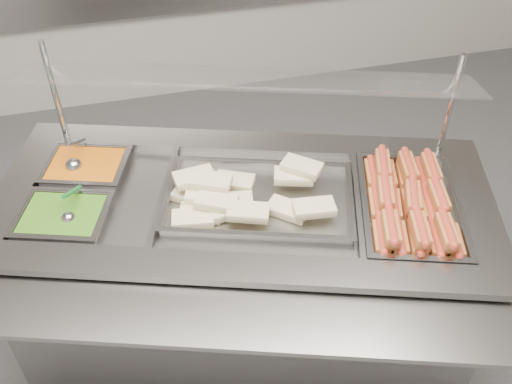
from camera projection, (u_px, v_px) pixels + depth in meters
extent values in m
cube|color=slate|center=(244.00, 276.00, 2.22)|extent=(1.76, 1.16, 0.79)
cube|color=gray|center=(234.00, 269.00, 1.71)|extent=(1.65, 0.65, 0.03)
cube|color=gray|center=(250.00, 143.00, 2.18)|extent=(1.65, 0.65, 0.03)
cube|color=gray|center=(16.00, 188.00, 1.99)|extent=(0.27, 0.53, 0.03)
cube|color=gray|center=(479.00, 209.00, 1.91)|extent=(0.27, 0.53, 0.03)
cube|color=black|center=(243.00, 220.00, 2.01)|extent=(1.56, 0.95, 0.02)
cube|color=gray|center=(358.00, 202.00, 1.92)|extent=(0.18, 0.50, 0.01)
cube|color=gray|center=(164.00, 193.00, 1.95)|extent=(0.18, 0.50, 0.01)
cube|color=gray|center=(229.00, 316.00, 1.62)|extent=(1.62, 0.73, 0.02)
cylinder|color=slate|center=(477.00, 305.00, 1.68)|extent=(0.09, 0.23, 0.02)
cylinder|color=silver|center=(54.00, 91.00, 2.06)|extent=(0.02, 0.02, 0.40)
cylinder|color=silver|center=(450.00, 106.00, 1.99)|extent=(0.02, 0.02, 0.40)
cube|color=silver|center=(246.00, 78.00, 1.85)|extent=(1.50, 0.72, 0.08)
cube|color=#CD560B|center=(87.00, 172.00, 2.09)|extent=(0.30, 0.27, 0.08)
cube|color=#1C5A0E|center=(64.00, 222.00, 1.89)|extent=(0.30, 0.27, 0.08)
cube|color=#A75923|center=(381.00, 239.00, 1.81)|extent=(0.09, 0.14, 0.05)
cylinder|color=#B1341F|center=(382.00, 235.00, 1.79)|extent=(0.07, 0.15, 0.03)
cube|color=#A75923|center=(376.00, 205.00, 1.93)|extent=(0.09, 0.14, 0.05)
cylinder|color=#B1341F|center=(377.00, 201.00, 1.91)|extent=(0.07, 0.15, 0.03)
cube|color=#A75923|center=(372.00, 175.00, 2.04)|extent=(0.08, 0.14, 0.05)
cylinder|color=#B1341F|center=(373.00, 171.00, 2.03)|extent=(0.07, 0.15, 0.03)
cube|color=#A75923|center=(399.00, 240.00, 1.80)|extent=(0.09, 0.14, 0.05)
cylinder|color=#B1341F|center=(400.00, 236.00, 1.79)|extent=(0.07, 0.15, 0.03)
cube|color=#A75923|center=(393.00, 206.00, 1.92)|extent=(0.09, 0.14, 0.05)
cylinder|color=#B1341F|center=(394.00, 202.00, 1.91)|extent=(0.08, 0.15, 0.03)
cube|color=#A75923|center=(388.00, 176.00, 2.04)|extent=(0.09, 0.14, 0.05)
cylinder|color=#B1341F|center=(389.00, 172.00, 2.03)|extent=(0.07, 0.15, 0.03)
cube|color=#A75923|center=(417.00, 241.00, 1.80)|extent=(0.09, 0.14, 0.05)
cylinder|color=#B1341F|center=(418.00, 237.00, 1.79)|extent=(0.08, 0.15, 0.03)
cube|color=#A75923|center=(410.00, 207.00, 1.92)|extent=(0.09, 0.14, 0.05)
cylinder|color=#B1341F|center=(411.00, 203.00, 1.91)|extent=(0.07, 0.15, 0.03)
cube|color=#A75923|center=(404.00, 176.00, 2.04)|extent=(0.09, 0.14, 0.05)
cylinder|color=#B1341F|center=(405.00, 173.00, 2.03)|extent=(0.07, 0.15, 0.03)
cube|color=#A75923|center=(435.00, 242.00, 1.80)|extent=(0.09, 0.14, 0.05)
cylinder|color=#B1341F|center=(436.00, 238.00, 1.79)|extent=(0.07, 0.15, 0.03)
cube|color=#A75923|center=(427.00, 207.00, 1.92)|extent=(0.08, 0.14, 0.05)
cylinder|color=#B1341F|center=(428.00, 203.00, 1.90)|extent=(0.07, 0.15, 0.03)
cube|color=#A75923|center=(420.00, 177.00, 2.04)|extent=(0.09, 0.14, 0.05)
cylinder|color=#B1341F|center=(421.00, 173.00, 2.02)|extent=(0.07, 0.15, 0.03)
cube|color=#A75923|center=(453.00, 243.00, 1.80)|extent=(0.09, 0.14, 0.05)
cylinder|color=#B1341F|center=(454.00, 238.00, 1.78)|extent=(0.07, 0.15, 0.03)
cube|color=#A75923|center=(391.00, 229.00, 1.77)|extent=(0.09, 0.14, 0.05)
cylinder|color=#B1341F|center=(392.00, 225.00, 1.76)|extent=(0.07, 0.15, 0.03)
cube|color=#A75923|center=(385.00, 194.00, 1.90)|extent=(0.09, 0.14, 0.05)
cylinder|color=#B1341F|center=(386.00, 189.00, 1.89)|extent=(0.08, 0.15, 0.03)
cube|color=#A75923|center=(383.00, 165.00, 2.01)|extent=(0.09, 0.14, 0.05)
cylinder|color=#B1341F|center=(383.00, 161.00, 2.00)|extent=(0.08, 0.15, 0.03)
cube|color=#A75923|center=(420.00, 231.00, 1.77)|extent=(0.08, 0.14, 0.05)
cylinder|color=#B1341F|center=(421.00, 226.00, 1.76)|extent=(0.07, 0.15, 0.03)
cube|color=#A75923|center=(413.00, 198.00, 1.88)|extent=(0.10, 0.14, 0.05)
cylinder|color=#B1341F|center=(414.00, 193.00, 1.87)|extent=(0.08, 0.15, 0.03)
cube|color=#A75923|center=(408.00, 168.00, 2.00)|extent=(0.08, 0.14, 0.05)
cylinder|color=#B1341F|center=(409.00, 163.00, 1.99)|extent=(0.06, 0.15, 0.03)
cube|color=#A75923|center=(446.00, 232.00, 1.76)|extent=(0.08, 0.14, 0.05)
cylinder|color=#B1341F|center=(448.00, 228.00, 1.75)|extent=(0.06, 0.15, 0.03)
cube|color=#A75923|center=(438.00, 197.00, 1.89)|extent=(0.08, 0.14, 0.05)
cylinder|color=#B1341F|center=(439.00, 193.00, 1.87)|extent=(0.06, 0.15, 0.03)
cube|color=#A75923|center=(431.00, 169.00, 2.00)|extent=(0.08, 0.14, 0.05)
cylinder|color=#B1341F|center=(432.00, 165.00, 1.98)|extent=(0.07, 0.15, 0.03)
cube|color=beige|center=(228.00, 204.00, 1.91)|extent=(0.15, 0.15, 0.03)
cube|color=beige|center=(193.00, 219.00, 1.87)|extent=(0.15, 0.10, 0.03)
cube|color=beige|center=(233.00, 202.00, 1.93)|extent=(0.15, 0.10, 0.03)
cube|color=beige|center=(200.00, 213.00, 1.89)|extent=(0.15, 0.12, 0.03)
cube|color=beige|center=(229.00, 209.00, 1.90)|extent=(0.15, 0.10, 0.03)
cube|color=beige|center=(193.00, 196.00, 1.95)|extent=(0.15, 0.14, 0.03)
cube|color=beige|center=(234.00, 181.00, 2.00)|extent=(0.16, 0.13, 0.03)
cube|color=beige|center=(288.00, 209.00, 1.90)|extent=(0.15, 0.15, 0.03)
cube|color=beige|center=(314.00, 208.00, 1.86)|extent=(0.14, 0.09, 0.03)
cube|color=beige|center=(206.00, 195.00, 1.91)|extent=(0.15, 0.11, 0.03)
cube|color=beige|center=(216.00, 201.00, 1.88)|extent=(0.16, 0.13, 0.03)
cube|color=beige|center=(248.00, 212.00, 1.85)|extent=(0.15, 0.12, 0.03)
cube|color=beige|center=(207.00, 184.00, 1.95)|extent=(0.16, 0.14, 0.03)
cube|color=beige|center=(294.00, 176.00, 1.98)|extent=(0.15, 0.11, 0.03)
cube|color=beige|center=(302.00, 167.00, 1.98)|extent=(0.15, 0.15, 0.03)
cube|color=beige|center=(194.00, 177.00, 1.94)|extent=(0.14, 0.09, 0.03)
cube|color=beige|center=(211.00, 181.00, 1.92)|extent=(0.16, 0.13, 0.03)
sphere|color=#AAAAAE|center=(74.00, 167.00, 2.05)|extent=(0.06, 0.06, 0.06)
cylinder|color=#AAAAAE|center=(77.00, 142.00, 2.07)|extent=(0.06, 0.14, 0.09)
sphere|color=#AAAAAE|center=(69.00, 219.00, 1.86)|extent=(0.05, 0.05, 0.05)
cylinder|color=#136E28|center=(72.00, 192.00, 1.87)|extent=(0.06, 0.13, 0.08)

